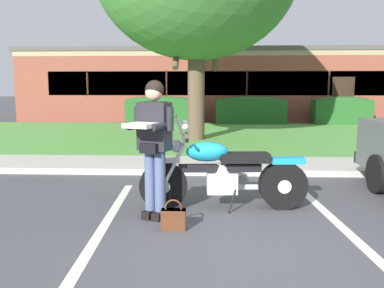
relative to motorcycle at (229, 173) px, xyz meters
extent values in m
plane|color=#424247|center=(0.26, -1.20, -0.49)|extent=(140.00, 140.00, 0.00)
cube|color=#ADA89E|center=(0.26, 2.09, -0.43)|extent=(60.00, 0.20, 0.12)
cube|color=#ADA89E|center=(0.26, 2.94, -0.45)|extent=(60.00, 1.50, 0.08)
cube|color=#518E3D|center=(0.26, 8.13, -0.46)|extent=(60.00, 8.87, 0.06)
cube|color=silver|center=(-1.49, -1.00, -0.49)|extent=(0.35, 4.40, 0.01)
cube|color=silver|center=(1.30, -1.00, -0.49)|extent=(0.35, 4.40, 0.01)
cylinder|color=black|center=(-0.88, -0.07, -0.17)|extent=(0.65, 0.14, 0.64)
cylinder|color=silver|center=(-0.88, -0.07, -0.17)|extent=(0.19, 0.13, 0.18)
cylinder|color=black|center=(0.72, 0.05, -0.17)|extent=(0.65, 0.22, 0.64)
cylinder|color=silver|center=(0.72, 0.05, -0.17)|extent=(0.19, 0.21, 0.18)
cube|color=silver|center=(-0.88, -0.07, 0.18)|extent=(0.45, 0.17, 0.06)
cube|color=teal|center=(0.77, 0.05, 0.17)|extent=(0.45, 0.23, 0.08)
cylinder|color=silver|center=(-0.74, -0.14, 0.11)|extent=(0.31, 0.07, 0.58)
cylinder|color=silver|center=(-0.75, 0.02, 0.11)|extent=(0.31, 0.07, 0.58)
sphere|color=silver|center=(-0.71, -0.05, 0.37)|extent=(0.17, 0.17, 0.17)
cylinder|color=silver|center=(-0.57, -0.04, 0.49)|extent=(0.08, 0.72, 0.03)
cylinder|color=black|center=(-0.54, -0.40, 0.49)|extent=(0.05, 0.10, 0.04)
cylinder|color=black|center=(-0.59, 0.32, 0.49)|extent=(0.05, 0.10, 0.04)
sphere|color=silver|center=(-0.57, -0.34, 0.65)|extent=(0.08, 0.08, 0.08)
sphere|color=silver|center=(-0.61, 0.25, 0.65)|extent=(0.08, 0.08, 0.08)
cube|color=#B2BCC6|center=(-0.65, -0.05, 0.59)|extent=(0.16, 0.37, 0.35)
cube|color=black|center=(-0.13, -0.01, 0.07)|extent=(1.10, 0.18, 0.10)
ellipsoid|color=teal|center=(-0.30, -0.02, 0.29)|extent=(0.58, 0.36, 0.26)
cube|color=black|center=(0.20, 0.01, 0.21)|extent=(0.66, 0.32, 0.12)
cube|color=silver|center=(-0.10, -0.01, -0.13)|extent=(0.42, 0.27, 0.28)
cylinder|color=silver|center=(-0.13, -0.01, 0.03)|extent=(0.18, 0.13, 0.21)
cylinder|color=silver|center=(-0.07, -0.01, 0.03)|extent=(0.18, 0.13, 0.21)
cylinder|color=silver|center=(0.26, 0.15, -0.23)|extent=(0.60, 0.12, 0.08)
cylinder|color=silver|center=(0.46, 0.17, -0.23)|extent=(0.60, 0.12, 0.08)
cylinder|color=black|center=(0.03, -0.16, -0.34)|extent=(0.12, 0.12, 0.30)
cube|color=black|center=(-0.88, -0.47, -0.44)|extent=(0.19, 0.26, 0.10)
cube|color=black|center=(-1.01, -0.42, -0.44)|extent=(0.19, 0.26, 0.10)
cylinder|color=#47567A|center=(-0.87, -0.45, -0.06)|extent=(0.14, 0.14, 0.86)
cylinder|color=#47567A|center=(-1.00, -0.40, -0.06)|extent=(0.14, 0.14, 0.86)
cube|color=#232328|center=(-0.94, -0.43, 0.66)|extent=(0.43, 0.35, 0.58)
cube|color=#232328|center=(-0.94, -0.43, 0.93)|extent=(0.35, 0.30, 0.06)
sphere|color=tan|center=(-0.94, -0.43, 1.07)|extent=(0.21, 0.21, 0.21)
sphere|color=black|center=(-0.93, -0.41, 1.10)|extent=(0.23, 0.23, 0.23)
cube|color=black|center=(-0.99, -0.55, 0.41)|extent=(0.24, 0.17, 0.12)
cylinder|color=#232328|center=(-0.85, -0.64, 0.68)|extent=(0.21, 0.35, 0.09)
cylinder|color=#232328|center=(-1.14, -0.52, 0.68)|extent=(0.21, 0.35, 0.09)
cylinder|color=#232328|center=(-0.74, -0.53, 0.76)|extent=(0.10, 0.10, 0.28)
cylinder|color=#232328|center=(-1.15, -0.36, 0.76)|extent=(0.10, 0.10, 0.28)
cube|color=beige|center=(-1.05, -0.71, 0.70)|extent=(0.42, 0.42, 0.05)
cube|color=#562D19|center=(-0.67, -0.84, -0.37)|extent=(0.28, 0.12, 0.24)
cube|color=#562D19|center=(-0.67, -0.85, -0.27)|extent=(0.28, 0.13, 0.04)
torus|color=#562D19|center=(-0.67, -0.84, -0.23)|extent=(0.20, 0.02, 0.20)
cylinder|color=black|center=(2.37, 0.91, -0.19)|extent=(0.25, 0.60, 0.60)
cylinder|color=brown|center=(-0.68, 6.86, 0.87)|extent=(0.50, 0.50, 2.71)
cylinder|color=brown|center=(-0.12, 6.86, 2.32)|extent=(0.18, 1.27, 1.39)
cylinder|color=brown|center=(-1.26, 6.86, 2.33)|extent=(0.18, 1.28, 1.42)
cube|color=#235623|center=(-2.42, 12.38, 0.06)|extent=(3.07, 0.90, 1.10)
ellipsoid|color=#235623|center=(-2.42, 12.38, 0.61)|extent=(2.92, 0.84, 0.28)
cube|color=#235623|center=(1.51, 12.38, 0.06)|extent=(3.03, 0.90, 1.10)
ellipsoid|color=#235623|center=(1.51, 12.38, 0.61)|extent=(2.88, 0.84, 0.28)
cube|color=#235623|center=(5.43, 12.38, 0.06)|extent=(2.43, 0.90, 1.10)
ellipsoid|color=#235623|center=(5.43, 12.38, 0.61)|extent=(2.31, 0.84, 0.28)
cube|color=brown|center=(1.41, 18.08, 1.16)|extent=(21.77, 9.50, 3.30)
cube|color=#998466|center=(1.41, 13.37, 2.69)|extent=(21.77, 0.10, 0.24)
cube|color=#4C4742|center=(1.41, 18.08, 2.91)|extent=(21.99, 9.59, 0.20)
cube|color=#1E282D|center=(1.41, 13.36, 1.33)|extent=(18.50, 0.06, 1.10)
cube|color=brown|center=(-5.99, 13.35, 1.33)|extent=(0.08, 0.04, 1.20)
cube|color=brown|center=(-2.29, 13.35, 1.33)|extent=(0.08, 0.04, 1.20)
cube|color=brown|center=(1.41, 13.35, 1.33)|extent=(0.08, 0.04, 1.20)
cube|color=brown|center=(5.12, 13.35, 1.33)|extent=(0.08, 0.04, 1.20)
cube|color=#473323|center=(5.77, 13.37, 0.56)|extent=(1.00, 0.08, 2.10)
camera|label=1|loc=(-0.26, -5.22, 1.13)|focal=37.38mm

